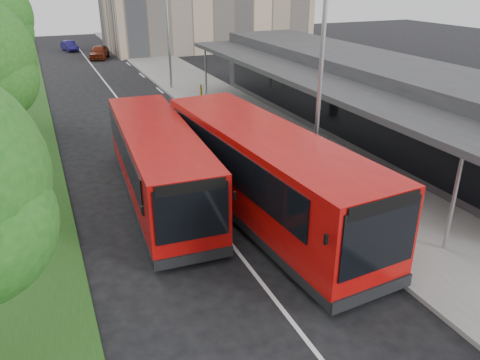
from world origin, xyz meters
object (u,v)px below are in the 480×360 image
at_px(car_near, 99,52).
at_px(car_far, 69,46).
at_px(lamp_post_near, 318,76).
at_px(bus_second, 159,163).
at_px(lamp_post_far, 166,23).
at_px(bus_main, 265,175).
at_px(litter_bin, 254,117).
at_px(bollard, 201,91).

relative_size(car_near, car_far, 1.19).
relative_size(lamp_post_near, bus_second, 0.78).
bearing_deg(lamp_post_far, bus_main, -96.45).
relative_size(litter_bin, bollard, 1.10).
xyz_separation_m(litter_bin, bollard, (-0.56, 7.35, -0.05)).
height_order(lamp_post_near, bus_main, lamp_post_near).
distance_m(litter_bin, car_near, 27.65).
height_order(car_near, car_far, car_near).
bearing_deg(litter_bin, car_near, 99.48).
xyz_separation_m(bus_main, litter_bin, (4.04, 9.53, -1.00)).
relative_size(litter_bin, car_far, 0.30).
relative_size(lamp_post_far, car_near, 2.07).
bearing_deg(lamp_post_far, car_near, 100.03).
distance_m(lamp_post_near, bus_second, 6.63).
bearing_deg(bollard, lamp_post_far, 106.75).
relative_size(bollard, car_near, 0.23).
distance_m(litter_bin, car_far, 34.57).
bearing_deg(car_near, bus_second, -76.04).
height_order(bus_main, bollard, bus_main).
relative_size(bus_main, litter_bin, 11.81).
bearing_deg(litter_bin, bus_second, -136.55).
distance_m(car_near, car_far, 7.00).
xyz_separation_m(bus_second, car_near, (2.48, 33.94, -0.80)).
bearing_deg(lamp_post_far, car_far, 102.81).
distance_m(lamp_post_far, car_far, 23.71).
height_order(bus_second, car_near, bus_second).
relative_size(bollard, car_far, 0.27).
bearing_deg(car_near, bus_main, -71.04).
distance_m(lamp_post_near, bus_main, 3.93).
relative_size(lamp_post_far, bus_second, 0.78).
bearing_deg(car_far, lamp_post_near, -95.07).
height_order(lamp_post_far, bus_second, lamp_post_far).
bearing_deg(bus_second, lamp_post_near, -19.14).
bearing_deg(bus_second, lamp_post_far, 76.61).
bearing_deg(bus_second, bus_main, -40.31).
bearing_deg(lamp_post_far, bus_second, -106.71).
relative_size(lamp_post_near, car_far, 2.45).
height_order(bollard, car_near, car_near).
bearing_deg(bollard, bus_main, -101.62).
bearing_deg(car_near, bollard, -60.52).
bearing_deg(car_near, car_far, 127.49).
relative_size(litter_bin, car_near, 0.25).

